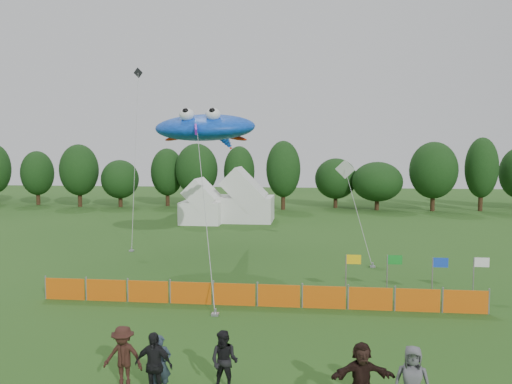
# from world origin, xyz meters

# --- Properties ---
(ground) EXTENTS (160.00, 160.00, 0.00)m
(ground) POSITION_xyz_m (0.00, 0.00, 0.00)
(ground) COLOR #234C16
(ground) RESTS_ON ground
(treeline) EXTENTS (104.57, 8.78, 8.36)m
(treeline) POSITION_xyz_m (1.61, 44.93, 4.18)
(treeline) COLOR #382314
(treeline) RESTS_ON ground
(tent_left) EXTENTS (3.92, 3.92, 3.46)m
(tent_left) POSITION_xyz_m (-8.09, 31.91, 1.75)
(tent_left) COLOR white
(tent_left) RESTS_ON ground
(tent_right) EXTENTS (5.70, 4.56, 4.02)m
(tent_right) POSITION_xyz_m (-4.24, 33.74, 2.03)
(tent_right) COLOR white
(tent_right) RESTS_ON ground
(barrier_fence) EXTENTS (19.90, 0.06, 1.00)m
(barrier_fence) POSITION_xyz_m (-0.08, 6.85, 0.50)
(barrier_fence) COLOR #D3580B
(barrier_fence) RESTS_ON ground
(flag_row) EXTENTS (6.73, 0.59, 2.01)m
(flag_row) POSITION_xyz_m (7.15, 9.12, 1.33)
(flag_row) COLOR gray
(flag_row) RESTS_ON ground
(spectator_a) EXTENTS (0.73, 0.63, 1.71)m
(spectator_a) POSITION_xyz_m (-1.90, -1.52, 0.85)
(spectator_a) COLOR #273341
(spectator_a) RESTS_ON ground
(spectator_b) EXTENTS (0.99, 0.85, 1.77)m
(spectator_b) POSITION_xyz_m (-0.12, -1.13, 0.89)
(spectator_b) COLOR black
(spectator_b) RESTS_ON ground
(spectator_c) EXTENTS (1.24, 0.76, 1.85)m
(spectator_c) POSITION_xyz_m (-3.09, -1.27, 0.93)
(spectator_c) COLOR #321914
(spectator_c) RESTS_ON ground
(spectator_d) EXTENTS (1.17, 0.60, 1.91)m
(spectator_d) POSITION_xyz_m (-2.02, -1.76, 0.95)
(spectator_d) COLOR black
(spectator_d) RESTS_ON ground
(spectator_e) EXTENTS (1.00, 0.72, 1.92)m
(spectator_e) POSITION_xyz_m (4.96, -2.02, 0.96)
(spectator_e) COLOR #525258
(spectator_e) RESTS_ON ground
(spectator_f) EXTENTS (1.79, 0.83, 1.85)m
(spectator_f) POSITION_xyz_m (3.70, -1.76, 0.93)
(spectator_f) COLOR black
(spectator_f) RESTS_ON ground
(stingray_kite) EXTENTS (7.33, 20.74, 9.65)m
(stingray_kite) POSITION_xyz_m (-4.53, 17.58, 8.43)
(stingray_kite) COLOR blue
(stingray_kite) RESTS_ON ground
(small_kite_white) EXTENTS (2.24, 4.57, 6.37)m
(small_kite_white) POSITION_xyz_m (4.91, 18.24, 4.37)
(small_kite_white) COLOR silver
(small_kite_white) RESTS_ON ground
(small_kite_dark) EXTENTS (2.46, 7.63, 13.76)m
(small_kite_dark) POSITION_xyz_m (-11.09, 22.25, 7.71)
(small_kite_dark) COLOR black
(small_kite_dark) RESTS_ON ground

